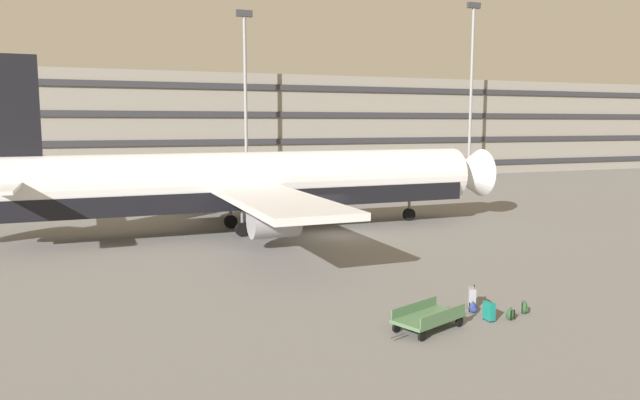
% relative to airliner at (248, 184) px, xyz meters
% --- Properties ---
extents(ground_plane, '(600.00, 600.00, 0.00)m').
position_rel_airliner_xyz_m(ground_plane, '(4.99, -3.17, -3.17)').
color(ground_plane, slate).
extents(terminal_structure, '(142.95, 22.18, 13.09)m').
position_rel_airliner_xyz_m(terminal_structure, '(4.99, 43.40, 3.38)').
color(terminal_structure, gray).
rests_on(terminal_structure, ground_plane).
extents(airliner, '(37.16, 29.84, 10.98)m').
position_rel_airliner_xyz_m(airliner, '(0.00, 0.00, 0.00)').
color(airliner, silver).
rests_on(airliner, ground_plane).
extents(light_mast_left, '(1.80, 0.50, 19.52)m').
position_rel_airliner_xyz_m(light_mast_left, '(6.85, 28.28, 8.25)').
color(light_mast_left, gray).
rests_on(light_mast_left, ground_plane).
extents(light_mast_center_left, '(1.80, 0.50, 22.41)m').
position_rel_airliner_xyz_m(light_mast_center_left, '(36.82, 28.28, 9.74)').
color(light_mast_center_left, gray).
rests_on(light_mast_center_left, ground_plane).
extents(suitcase_scuffed, '(0.45, 0.52, 0.90)m').
position_rel_airliner_xyz_m(suitcase_scuffed, '(4.08, -19.21, -2.75)').
color(suitcase_scuffed, gray).
rests_on(suitcase_scuffed, ground_plane).
extents(suitcase_black, '(0.24, 0.47, 0.80)m').
position_rel_airliner_xyz_m(suitcase_black, '(3.76, -20.72, -2.79)').
color(suitcase_black, '#147266').
rests_on(suitcase_black, ground_plane).
extents(backpack_orange, '(0.35, 0.31, 0.47)m').
position_rel_airliner_xyz_m(backpack_orange, '(3.74, -19.80, -2.96)').
color(backpack_orange, navy).
rests_on(backpack_orange, ground_plane).
extents(backpack_upright, '(0.37, 0.39, 0.54)m').
position_rel_airliner_xyz_m(backpack_upright, '(5.51, -20.55, -2.93)').
color(backpack_upright, '#264C26').
rests_on(backpack_upright, ground_plane).
extents(backpack_red, '(0.37, 0.33, 0.48)m').
position_rel_airliner_xyz_m(backpack_red, '(4.55, -20.91, -2.96)').
color(backpack_red, '#264C26').
rests_on(backpack_red, ground_plane).
extents(baggage_cart, '(3.32, 2.15, 0.82)m').
position_rel_airliner_xyz_m(baggage_cart, '(1.21, -20.76, -2.74)').
color(baggage_cart, '#4C724C').
rests_on(baggage_cart, ground_plane).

